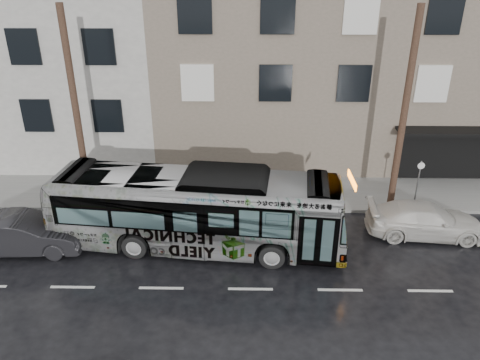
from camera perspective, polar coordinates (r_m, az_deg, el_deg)
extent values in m
plane|color=black|center=(19.18, 1.25, -8.49)|extent=(120.00, 120.00, 0.00)
cube|color=gray|center=(23.37, 1.22, -1.61)|extent=(90.00, 3.60, 0.15)
cube|color=gray|center=(29.54, 11.36, 14.82)|extent=(20.00, 12.00, 11.00)
cylinder|color=#503528|center=(21.22, 19.34, 7.42)|extent=(0.30, 0.30, 9.00)
cylinder|color=#503528|center=(21.44, -19.31, 7.61)|extent=(0.30, 0.30, 9.00)
cylinder|color=slate|center=(22.73, 20.79, -0.63)|extent=(0.06, 0.06, 2.40)
imported|color=#B2B2B2|center=(18.73, -5.28, -3.63)|extent=(12.00, 4.01, 3.28)
imported|color=silver|center=(21.28, 21.62, -4.56)|extent=(4.97, 2.29, 1.41)
imported|color=black|center=(20.61, -24.85, -5.97)|extent=(4.81, 1.88, 1.56)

